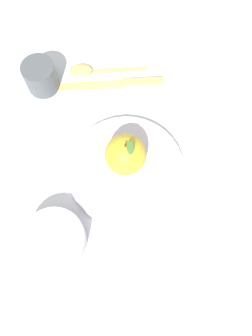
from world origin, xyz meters
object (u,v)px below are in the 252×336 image
object	(u,v)px
knife	(117,83)
spoon	(89,70)
cup	(40,76)
side_bowl	(52,238)
apple	(126,154)
dinner_plate	(126,170)

from	to	relation	value
knife	spoon	distance (m)	0.07
cup	side_bowl	bearing A→B (deg)	-49.70
side_bowl	knife	bearing A→B (deg)	103.79
cup	apple	bearing A→B (deg)	-13.41
side_bowl	dinner_plate	bearing A→B (deg)	77.98
dinner_plate	apple	distance (m)	0.05
apple	cup	size ratio (longest dim) A/B	1.34
apple	spoon	size ratio (longest dim) A/B	0.60
side_bowl	spoon	xyz separation A→B (m)	(-0.15, 0.33, -0.02)
dinner_plate	knife	world-z (taller)	dinner_plate
dinner_plate	knife	bearing A→B (deg)	127.89
apple	side_bowl	world-z (taller)	apple
dinner_plate	spoon	distance (m)	0.24
apple	knife	size ratio (longest dim) A/B	0.43
side_bowl	cup	world-z (taller)	cup
side_bowl	cup	distance (m)	0.32
cup	spoon	size ratio (longest dim) A/B	0.45
apple	knife	bearing A→B (deg)	128.06
dinner_plate	side_bowl	distance (m)	0.18
apple	spoon	distance (m)	0.23
knife	spoon	size ratio (longest dim) A/B	1.40
side_bowl	cup	xyz separation A→B (m)	(-0.21, 0.25, 0.01)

